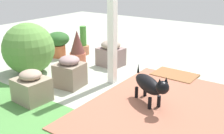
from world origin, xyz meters
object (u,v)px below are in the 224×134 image
Objects in this scene: terracotta_pot_broad at (58,42)px; porch_pillar at (112,5)px; stone_planter_far at (32,87)px; round_shrub at (29,49)px; terracotta_pot_tall at (83,44)px; stone_planter_mid at (70,72)px; doormat at (175,75)px; stone_planter_nearest at (111,54)px; terracotta_pot_spiky at (77,47)px; dog at (150,85)px.

porch_pillar is at bearing 163.74° from terracotta_pot_broad.
terracotta_pot_broad reaches higher than stone_planter_far.
terracotta_pot_tall is (-0.00, -1.38, -0.22)m from round_shrub.
terracotta_pot_broad is at bearing -38.21° from stone_planter_mid.
stone_planter_far is (0.50, 1.14, -0.98)m from porch_pillar.
porch_pillar is at bearing -132.24° from stone_planter_mid.
terracotta_pot_tall reaches higher than doormat.
round_shrub is at bearing -38.00° from stone_planter_far.
stone_planter_nearest is 0.93m from terracotta_pot_tall.
stone_planter_far is at bearing 125.59° from terracotta_pot_broad.
round_shrub is at bearing 31.40° from doormat.
stone_planter_nearest is 1.05× the size of stone_planter_far.
stone_planter_mid is 1.06× the size of stone_planter_far.
stone_planter_mid is 1.69m from terracotta_pot_tall.
doormat is (-2.07, 0.11, -0.20)m from terracotta_pot_tall.
stone_planter_mid is 0.80× the size of terracotta_pot_tall.
terracotta_pot_broad reaches higher than doormat.
terracotta_pot_spiky is (1.10, -0.44, -0.88)m from porch_pillar.
stone_planter_mid is at bearing 141.79° from terracotta_pot_broad.
terracotta_pot_tall is 0.91× the size of dog.
porch_pillar is at bearing 158.38° from terracotta_pot_spiky.
round_shrub reaches higher than doormat.
terracotta_pot_tall is at bearing -60.82° from terracotta_pot_spiky.
terracotta_pot_broad is (0.29, -0.94, -0.12)m from round_shrub.
terracotta_pot_spiky is (0.67, -0.92, 0.07)m from stone_planter_mid.
porch_pillar is 3.81× the size of terracotta_pot_spiky.
stone_planter_nearest is 0.92× the size of terracotta_pot_broad.
dog reaches higher than stone_planter_mid.
stone_planter_mid reaches higher than stone_planter_far.
stone_planter_mid is 0.68× the size of doormat.
round_shrub is at bearing 2.46° from dog.
terracotta_pot_spiky reaches higher than terracotta_pot_tall.
terracotta_pot_tall is (0.27, -0.49, -0.08)m from terracotta_pot_spiky.
stone_planter_nearest is 0.73× the size of dog.
terracotta_pot_tall reaches higher than stone_planter_mid.
terracotta_pot_spiky is at bearing -54.05° from stone_planter_mid.
stone_planter_far is (0.07, 0.66, -0.03)m from stone_planter_mid.
terracotta_pot_tall reaches higher than terracotta_pot_broad.
round_shrub is 2.47m from doormat.
stone_planter_far is 1.54m from dog.
stone_planter_nearest is 0.99× the size of stone_planter_mid.
terracotta_pot_spiky is 2.08m from dog.
round_shrub reaches higher than stone_planter_nearest.
porch_pillar is 1.58m from doormat.
round_shrub reaches higher than stone_planter_mid.
terracotta_pot_spiky is 0.56m from terracotta_pot_tall.
stone_planter_mid is 1.14m from terracotta_pot_spiky.
doormat is (-1.80, -0.38, -0.28)m from terracotta_pot_spiky.
round_shrub is at bearing 89.81° from terracotta_pot_tall.
round_shrub is at bearing 51.17° from stone_planter_nearest.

